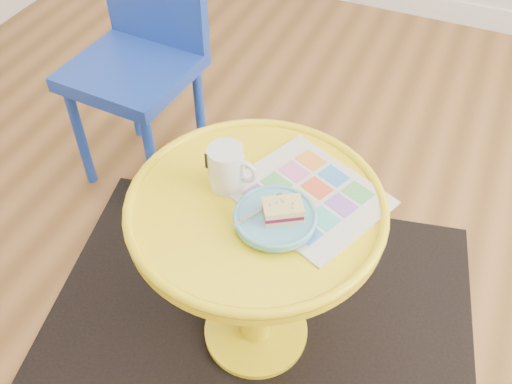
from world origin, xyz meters
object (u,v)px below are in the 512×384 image
at_px(mug, 227,167).
at_px(plate, 275,218).
at_px(side_table, 256,248).
at_px(newspaper, 308,195).
at_px(chair, 141,46).

height_order(mug, plate, mug).
height_order(side_table, plate, plate).
height_order(newspaper, plate, plate).
xyz_separation_m(chair, mug, (0.59, -0.54, 0.13)).
bearing_deg(newspaper, chair, 170.80).
xyz_separation_m(side_table, newspaper, (0.10, 0.07, 0.17)).
bearing_deg(side_table, plate, -30.78).
bearing_deg(side_table, chair, 139.66).
xyz_separation_m(chair, plate, (0.74, -0.61, 0.09)).
distance_m(mug, plate, 0.17).
bearing_deg(side_table, mug, 160.28).
distance_m(side_table, chair, 0.89).
distance_m(chair, plate, 0.96).
relative_size(mug, plate, 0.65).
height_order(chair, newspaper, chair).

